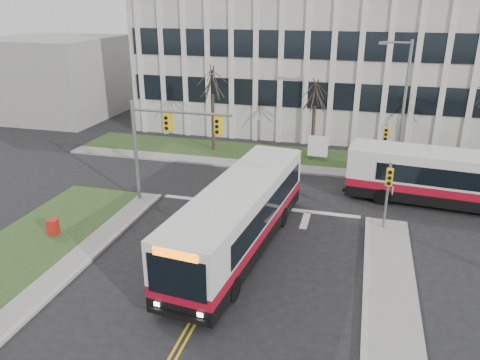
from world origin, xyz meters
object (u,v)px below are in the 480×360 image
at_px(streetlight, 402,101).
at_px(directory_sign, 318,147).
at_px(bus_cross, 454,181).
at_px(newspaper_box_red, 53,228).
at_px(bus_main, 240,218).

xyz_separation_m(streetlight, directory_sign, (-5.53, 1.30, -4.02)).
relative_size(bus_cross, newspaper_box_red, 12.85).
bearing_deg(directory_sign, streetlight, -13.23).
bearing_deg(bus_cross, directory_sign, -120.26).
height_order(bus_cross, newspaper_box_red, bus_cross).
bearing_deg(bus_cross, streetlight, -142.29).
height_order(streetlight, bus_cross, streetlight).
bearing_deg(bus_cross, bus_main, -46.99).
distance_m(streetlight, bus_main, 15.75).
distance_m(streetlight, bus_cross, 6.85).
bearing_deg(bus_main, directory_sign, 87.15).
bearing_deg(bus_cross, newspaper_box_red, -59.53).
relative_size(streetlight, directory_sign, 4.60).
bearing_deg(streetlight, directory_sign, 166.77).
height_order(directory_sign, bus_cross, bus_cross).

